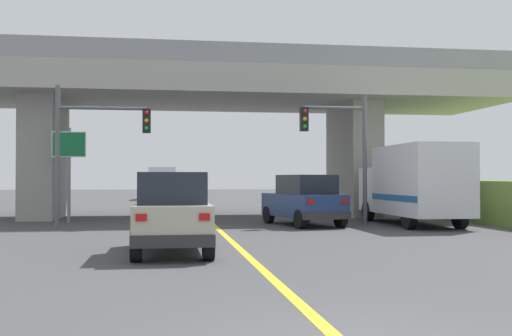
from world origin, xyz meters
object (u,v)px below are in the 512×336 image
object	(u,v)px
suv_lead	(172,213)
suv_crossing	(304,200)
traffic_signal_farside	(90,138)
box_truck	(414,184)
highway_sign	(69,154)
traffic_signal_nearside	(343,141)
semi_truck_distant	(162,182)

from	to	relation	value
suv_lead	suv_crossing	bearing A→B (deg)	58.21
suv_lead	traffic_signal_farside	world-z (taller)	traffic_signal_farside
box_truck	highway_sign	distance (m)	14.36
traffic_signal_nearside	highway_sign	xyz separation A→B (m)	(-11.10, 2.89, -0.48)
suv_lead	suv_crossing	xyz separation A→B (m)	(5.35, 8.63, 0.00)
box_truck	semi_truck_distant	xyz separation A→B (m)	(-10.05, 33.66, -0.12)
suv_lead	traffic_signal_nearside	bearing A→B (deg)	51.20
suv_crossing	semi_truck_distant	bearing A→B (deg)	87.12
highway_sign	semi_truck_distant	size ratio (longest dim) A/B	0.57
semi_truck_distant	suv_lead	bearing A→B (deg)	-89.58
suv_lead	traffic_signal_nearside	xyz separation A→B (m)	(6.94, 8.63, 2.37)
traffic_signal_farside	semi_truck_distant	world-z (taller)	traffic_signal_farside
suv_crossing	semi_truck_distant	xyz separation A→B (m)	(-5.65, 33.16, 0.52)
suv_lead	box_truck	xyz separation A→B (m)	(9.75, 8.12, 0.65)
suv_crossing	semi_truck_distant	distance (m)	33.64
traffic_signal_farside	semi_truck_distant	xyz separation A→B (m)	(2.72, 32.48, -1.91)
suv_crossing	box_truck	distance (m)	4.47
suv_crossing	semi_truck_distant	world-z (taller)	semi_truck_distant
traffic_signal_nearside	traffic_signal_farside	distance (m)	9.99
box_truck	suv_crossing	bearing A→B (deg)	173.46
suv_crossing	traffic_signal_farside	distance (m)	8.74
suv_lead	semi_truck_distant	size ratio (longest dim) A/B	0.61
highway_sign	semi_truck_distant	xyz separation A→B (m)	(3.85, 30.27, -1.37)
suv_crossing	traffic_signal_nearside	size ratio (longest dim) A/B	0.87
suv_lead	traffic_signal_farside	xyz separation A→B (m)	(-3.02, 9.30, 2.44)
suv_lead	semi_truck_distant	bearing A→B (deg)	90.42
suv_lead	semi_truck_distant	xyz separation A→B (m)	(-0.30, 41.78, 0.53)
suv_lead	traffic_signal_nearside	distance (m)	11.33
traffic_signal_farside	highway_sign	world-z (taller)	traffic_signal_farside
suv_crossing	traffic_signal_nearside	xyz separation A→B (m)	(1.59, 0.00, 2.37)
traffic_signal_farside	semi_truck_distant	size ratio (longest dim) A/B	0.78
suv_lead	traffic_signal_farside	size ratio (longest dim) A/B	0.78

